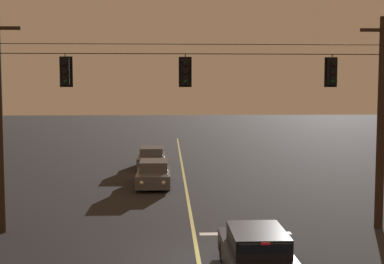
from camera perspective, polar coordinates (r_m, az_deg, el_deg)
ground_plane at (r=16.30m, az=0.75°, el=-14.22°), size 180.00×180.00×0.00m
lane_centre_stripe at (r=25.56m, az=-0.51°, el=-7.20°), size 0.14×60.00×0.01m
stop_bar_paint at (r=19.34m, az=5.96°, el=-11.16°), size 3.40×0.36×0.01m
signal_span_assembly at (r=19.04m, az=0.14°, el=1.30°), size 16.07×0.32×8.01m
traffic_light_leftmost at (r=19.35m, az=-13.91°, el=6.55°), size 0.48×0.41×1.22m
traffic_light_left_inner at (r=18.99m, az=-0.75°, el=6.73°), size 0.48×0.41×1.22m
traffic_light_centre at (r=19.94m, az=15.33°, el=6.47°), size 0.48×0.41×1.22m
car_waiting_near_lane at (r=14.98m, az=7.23°, el=-13.38°), size 1.80×4.33×1.39m
car_oncoming_lead at (r=28.36m, az=-4.28°, el=-4.69°), size 1.80×4.42×1.39m
car_oncoming_trailing at (r=34.83m, az=-4.50°, el=-2.92°), size 1.80×4.42×1.39m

